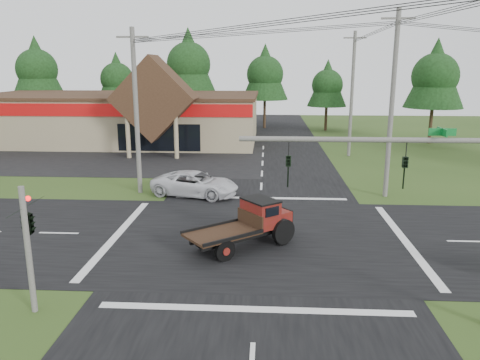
{
  "coord_description": "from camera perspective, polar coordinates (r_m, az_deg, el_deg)",
  "views": [
    {
      "loc": [
        0.33,
        -21.53,
        8.12
      ],
      "look_at": [
        -1.07,
        2.81,
        2.2
      ],
      "focal_mm": 35.0,
      "sensor_mm": 36.0,
      "label": 1
    }
  ],
  "objects": [
    {
      "name": "tree_row_b",
      "position": [
        66.72,
        -14.78,
        12.0
      ],
      "size": [
        5.6,
        5.6,
        10.1
      ],
      "color": "#332316",
      "rests_on": "ground"
    },
    {
      "name": "white_pickup",
      "position": [
        30.28,
        -5.48,
        -0.45
      ],
      "size": [
        6.04,
        3.88,
        1.55
      ],
      "primitive_type": "imported",
      "rotation": [
        0.0,
        0.0,
        1.32
      ],
      "color": "silver",
      "rests_on": "ground"
    },
    {
      "name": "parking_apron",
      "position": [
        43.75,
        -15.91,
        2.44
      ],
      "size": [
        28.0,
        14.0,
        0.02
      ],
      "primitive_type": "cube",
      "color": "black",
      "rests_on": "ground"
    },
    {
      "name": "tree_row_d",
      "position": [
        63.54,
        3.07,
        12.96
      ],
      "size": [
        6.16,
        6.16,
        11.11
      ],
      "color": "#332316",
      "rests_on": "ground"
    },
    {
      "name": "tree_row_e",
      "position": [
        62.04,
        10.61,
        11.5
      ],
      "size": [
        5.04,
        5.04,
        9.09
      ],
      "color": "#332316",
      "rests_on": "ground"
    },
    {
      "name": "traffic_signal_corner",
      "position": [
        16.86,
        -24.58,
        -3.45
      ],
      "size": [
        0.53,
        2.48,
        4.4
      ],
      "color": "#595651",
      "rests_on": "ground"
    },
    {
      "name": "utility_pole_n",
      "position": [
        44.26,
        13.48,
        10.2
      ],
      "size": [
        2.0,
        0.3,
        11.2
      ],
      "color": "#595651",
      "rests_on": "ground"
    },
    {
      "name": "antique_flatbed_truck",
      "position": [
        21.43,
        0.26,
        -5.5
      ],
      "size": [
        5.32,
        4.82,
        2.18
      ],
      "primitive_type": null,
      "rotation": [
        0.0,
        0.0,
        -0.9
      ],
      "color": "#55190C",
      "rests_on": "ground"
    },
    {
      "name": "road_ew",
      "position": [
        23.01,
        2.28,
        -7.0
      ],
      "size": [
        120.0,
        12.0,
        0.02
      ],
      "primitive_type": "cube",
      "color": "black",
      "rests_on": "ground"
    },
    {
      "name": "road_ns",
      "position": [
        23.01,
        2.28,
        -7.0
      ],
      "size": [
        12.0,
        120.0,
        0.02
      ],
      "primitive_type": "cube",
      "color": "black",
      "rests_on": "ground"
    },
    {
      "name": "utility_pole_ne",
      "position": [
        30.59,
        18.02,
        8.81
      ],
      "size": [
        2.0,
        0.3,
        11.5
      ],
      "color": "#595651",
      "rests_on": "ground"
    },
    {
      "name": "utility_pole_nw",
      "position": [
        30.8,
        -12.54,
        8.24
      ],
      "size": [
        2.0,
        0.3,
        10.5
      ],
      "color": "#595651",
      "rests_on": "ground"
    },
    {
      "name": "ground",
      "position": [
        23.01,
        2.28,
        -7.03
      ],
      "size": [
        120.0,
        120.0,
        0.0
      ],
      "primitive_type": "plane",
      "color": "#2E4719",
      "rests_on": "ground"
    },
    {
      "name": "tree_row_c",
      "position": [
        63.38,
        -6.28,
        14.11
      ],
      "size": [
        7.28,
        7.28,
        13.13
      ],
      "color": "#332316",
      "rests_on": "ground"
    },
    {
      "name": "traffic_signal_mast",
      "position": [
        15.51,
        23.91,
        -1.33
      ],
      "size": [
        8.12,
        0.24,
        7.0
      ],
      "color": "#595651",
      "rests_on": "ground"
    },
    {
      "name": "tree_row_a",
      "position": [
        68.6,
        -23.54,
        12.49
      ],
      "size": [
        6.72,
        6.72,
        12.12
      ],
      "color": "#332316",
      "rests_on": "ground"
    },
    {
      "name": "cvs_building",
      "position": [
        53.82,
        -14.18,
        7.54
      ],
      "size": [
        30.4,
        18.2,
        9.19
      ],
      "color": "#998A67",
      "rests_on": "ground"
    },
    {
      "name": "tree_side_ne",
      "position": [
        54.48,
        22.73,
        11.84
      ],
      "size": [
        6.16,
        6.16,
        11.11
      ],
      "color": "#332316",
      "rests_on": "ground"
    }
  ]
}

